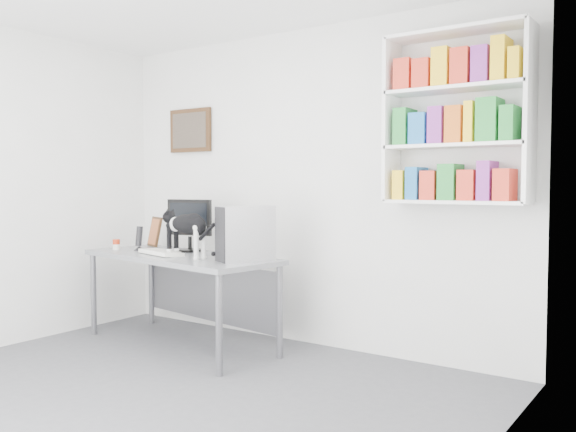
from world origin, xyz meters
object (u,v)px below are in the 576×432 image
Objects in this scene: keyboard at (161,252)px; speaker at (139,238)px; desk at (180,300)px; pc_tower at (246,234)px; cat at (187,235)px; monitor at (190,225)px; leaning_print at (155,231)px; soup_can at (116,244)px; bookshelf at (456,117)px.

speaker reaches higher than keyboard.
pc_tower is (0.74, -0.02, 0.60)m from desk.
monitor is at bearing 141.14° from cat.
soup_can is (-0.07, -0.40, -0.10)m from leaning_print.
pc_tower reaches higher than cat.
leaning_print is (-0.68, 0.35, 0.54)m from desk.
monitor is at bearing 121.43° from desk.
leaning_print is at bearing -175.99° from bookshelf.
desk is at bearing 3.55° from soup_can.
keyboard is at bearing -105.07° from monitor.
cat is at bearing -20.15° from speaker.
monitor reaches higher than soup_can.
monitor is 0.48m from cat.
leaning_print is at bearing 157.79° from monitor.
bookshelf is 2.06× the size of cat.
desk is at bearing -4.56° from leaning_print.
monitor reaches higher than leaning_print.
cat is at bearing 8.98° from keyboard.
monitor is at bearing 22.86° from soup_can.
leaning_print is at bearing 79.48° from soup_can.
desk is 0.67m from monitor.
desk is 19.79× the size of soup_can.
pc_tower is 1.27m from speaker.
speaker is at bearing -164.49° from monitor.
bookshelf is 3.02m from leaning_print.
pc_tower reaches higher than leaning_print.
pc_tower is (0.87, 0.07, 0.20)m from keyboard.
cat is (0.89, -0.48, 0.04)m from leaning_print.
bookshelf is at bearing 30.60° from keyboard.
keyboard is at bearing -149.95° from pc_tower.
pc_tower is 0.71× the size of cat.
keyboard is 0.43m from speaker.
keyboard is at bearing -24.69° from speaker.
monitor is 0.39m from keyboard.
leaning_print is 3.11× the size of soup_can.
keyboard is 5.00× the size of soup_can.
cat is at bearing -143.23° from pc_tower.
desk is 0.87m from soup_can.
speaker is (-0.40, 0.12, 0.10)m from keyboard.
bookshelf is 2.63× the size of monitor.
keyboard is at bearing -176.05° from cat.
bookshelf is at bearing 22.75° from desk.
bookshelf is 0.66× the size of desk.
bookshelf is 13.11× the size of soup_can.
cat is (-0.53, -0.11, -0.03)m from pc_tower.
monitor is at bearing 100.01° from keyboard.
bookshelf is 2.62× the size of keyboard.
leaning_print reaches higher than keyboard.
leaning_print is (-0.15, 0.33, 0.03)m from speaker.
desk is at bearing -11.23° from speaker.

